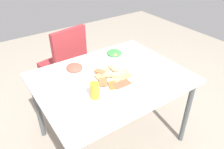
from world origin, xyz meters
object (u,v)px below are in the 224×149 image
paper_napkin (44,76)px  fork (44,77)px  spoon (43,75)px  drinking_glass (54,83)px  pide_platter (113,78)px  soda_can (95,91)px  salad_plate_rice (74,68)px  dining_chair (66,61)px  dining_table (111,84)px  salad_plate_greens (114,53)px

paper_napkin → fork: fork is taller
paper_napkin → fork: size_ratio=0.67×
paper_napkin → spoon: size_ratio=0.79×
drinking_glass → pide_platter: bearing=-17.1°
soda_can → spoon: bearing=113.0°
paper_napkin → drinking_glass: bearing=-87.9°
salad_plate_rice → soda_can: (-0.05, -0.42, 0.04)m
dining_chair → fork: size_ratio=4.74×
dining_table → dining_chair: dining_chair is taller
salad_plate_greens → paper_napkin: 0.69m
dining_table → salad_plate_rice: bearing=126.4°
soda_can → drinking_glass: 0.32m
dining_table → pide_platter: pide_platter is taller
paper_napkin → fork: bearing=-90.0°
dining_chair → paper_napkin: dining_chair is taller
soda_can → dining_chair: bearing=79.0°
dining_chair → spoon: 0.65m
dining_table → spoon: size_ratio=7.39×
paper_napkin → dining_table: bearing=-35.0°
drinking_glass → spoon: size_ratio=0.70×
salad_plate_greens → fork: (-0.69, 0.00, -0.01)m
dining_table → dining_chair: (-0.06, 0.81, -0.14)m
pide_platter → salad_plate_rice: salad_plate_rice is taller
salad_plate_greens → fork: bearing=179.9°
dining_table → salad_plate_greens: 0.39m
dining_table → drinking_glass: 0.47m
pide_platter → fork: 0.55m
salad_plate_greens → spoon: (-0.69, 0.04, -0.01)m
paper_napkin → dining_chair: bearing=51.5°
salad_plate_greens → soda_can: soda_can is taller
pide_platter → soda_can: 0.27m
pide_platter → drinking_glass: bearing=162.9°
dining_table → soda_can: size_ratio=9.80×
salad_plate_rice → paper_napkin: 0.26m
soda_can → fork: (-0.21, 0.45, -0.06)m
soda_can → drinking_glass: size_ratio=1.07×
drinking_glass → spoon: 0.24m
dining_chair → pide_platter: (0.05, -0.85, 0.22)m
dining_chair → fork: dining_chair is taller
pide_platter → drinking_glass: size_ratio=3.07×
drinking_glass → fork: size_ratio=0.60×
dining_chair → fork: 0.68m
dining_table → paper_napkin: size_ratio=9.39×
salad_plate_greens → salad_plate_rice: salad_plate_rice is taller
pide_platter → drinking_glass: 0.46m
salad_plate_rice → fork: size_ratio=1.10×
fork → dining_chair: bearing=65.1°
dining_table → salad_plate_rice: (-0.20, 0.27, 0.09)m
drinking_glass → dining_chair: bearing=61.7°
soda_can → drinking_glass: soda_can is taller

